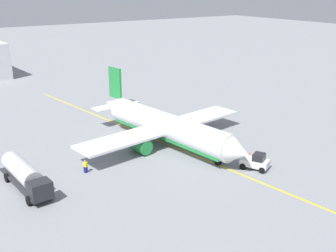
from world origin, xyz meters
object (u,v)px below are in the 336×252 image
fuel_tanker (25,175)px  safety_cone_nose (250,154)px  airplane (166,127)px  pushback_tug (256,162)px  refueling_worker (85,167)px

fuel_tanker → safety_cone_nose: fuel_tanker is taller
airplane → safety_cone_nose: 13.04m
pushback_tug → airplane: bearing=-161.2°
pushback_tug → safety_cone_nose: size_ratio=5.92×
airplane → pushback_tug: size_ratio=7.72×
airplane → refueling_worker: bearing=-79.5°
fuel_tanker → safety_cone_nose: 30.12m
fuel_tanker → safety_cone_nose: (7.88, 29.04, -1.39)m
pushback_tug → refueling_worker: bearing=-121.0°
pushback_tug → fuel_tanker: bearing=-112.9°
airplane → pushback_tug: airplane is taller
airplane → refueling_worker: size_ratio=18.56×
refueling_worker → safety_cone_nose: size_ratio=2.46×
fuel_tanker → pushback_tug: (11.30, 26.71, -0.73)m
pushback_tug → safety_cone_nose: bearing=145.8°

